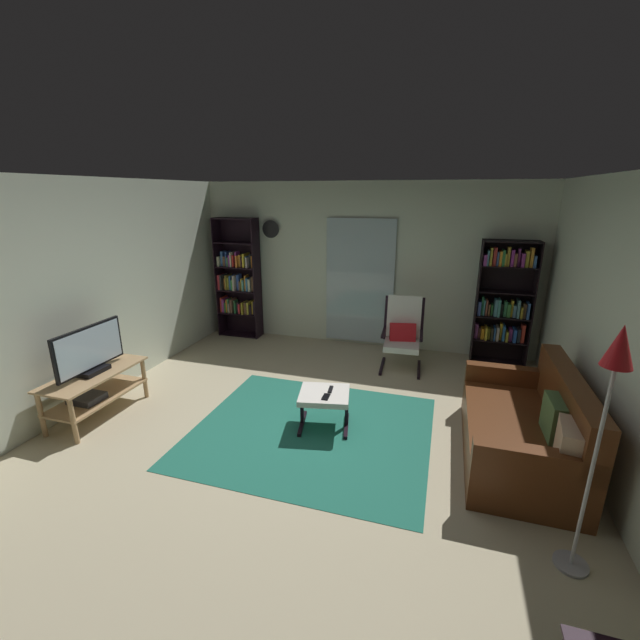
{
  "coord_description": "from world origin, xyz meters",
  "views": [
    {
      "loc": [
        1.26,
        -3.59,
        2.42
      ],
      "look_at": [
        -0.2,
        1.18,
        0.89
      ],
      "focal_mm": 23.25,
      "sensor_mm": 36.0,
      "label": 1
    }
  ],
  "objects_px": {
    "floor_lamp_by_sofa": "(611,385)",
    "leather_sofa": "(526,431)",
    "bookshelf_near_sofa": "(504,301)",
    "wall_clock": "(271,229)",
    "cell_phone": "(326,397)",
    "tv_remote": "(331,389)",
    "tv_stand": "(94,388)",
    "lounge_armchair": "(403,331)",
    "bookshelf_near_tv": "(238,281)",
    "ottoman": "(324,399)",
    "television": "(90,352)"
  },
  "relations": [
    {
      "from": "tv_remote",
      "to": "floor_lamp_by_sofa",
      "type": "bearing_deg",
      "value": -38.21
    },
    {
      "from": "bookshelf_near_tv",
      "to": "lounge_armchair",
      "type": "bearing_deg",
      "value": -11.83
    },
    {
      "from": "television",
      "to": "wall_clock",
      "type": "relative_size",
      "value": 3.06
    },
    {
      "from": "bookshelf_near_tv",
      "to": "cell_phone",
      "type": "bearing_deg",
      "value": -48.07
    },
    {
      "from": "ottoman",
      "to": "bookshelf_near_tv",
      "type": "bearing_deg",
      "value": 132.45
    },
    {
      "from": "television",
      "to": "ottoman",
      "type": "height_order",
      "value": "television"
    },
    {
      "from": "bookshelf_near_tv",
      "to": "wall_clock",
      "type": "distance_m",
      "value": 1.07
    },
    {
      "from": "tv_remote",
      "to": "floor_lamp_by_sofa",
      "type": "distance_m",
      "value": 2.58
    },
    {
      "from": "bookshelf_near_sofa",
      "to": "cell_phone",
      "type": "xyz_separation_m",
      "value": [
        -1.9,
        -2.56,
        -0.52
      ]
    },
    {
      "from": "floor_lamp_by_sofa",
      "to": "ottoman",
      "type": "bearing_deg",
      "value": 150.5
    },
    {
      "from": "floor_lamp_by_sofa",
      "to": "wall_clock",
      "type": "relative_size",
      "value": 5.93
    },
    {
      "from": "floor_lamp_by_sofa",
      "to": "leather_sofa",
      "type": "bearing_deg",
      "value": 96.61
    },
    {
      "from": "lounge_armchair",
      "to": "ottoman",
      "type": "distance_m",
      "value": 1.99
    },
    {
      "from": "bookshelf_near_sofa",
      "to": "ottoman",
      "type": "distance_m",
      "value": 3.2
    },
    {
      "from": "bookshelf_near_tv",
      "to": "wall_clock",
      "type": "relative_size",
      "value": 7.0
    },
    {
      "from": "tv_stand",
      "to": "bookshelf_near_sofa",
      "type": "xyz_separation_m",
      "value": [
        4.45,
        3.0,
        0.59
      ]
    },
    {
      "from": "lounge_armchair",
      "to": "floor_lamp_by_sofa",
      "type": "relative_size",
      "value": 0.59
    },
    {
      "from": "tv_stand",
      "to": "wall_clock",
      "type": "relative_size",
      "value": 3.92
    },
    {
      "from": "floor_lamp_by_sofa",
      "to": "tv_remote",
      "type": "bearing_deg",
      "value": 148.43
    },
    {
      "from": "ottoman",
      "to": "wall_clock",
      "type": "distance_m",
      "value": 3.47
    },
    {
      "from": "lounge_armchair",
      "to": "tv_remote",
      "type": "distance_m",
      "value": 1.9
    },
    {
      "from": "leather_sofa",
      "to": "ottoman",
      "type": "relative_size",
      "value": 2.88
    },
    {
      "from": "bookshelf_near_sofa",
      "to": "ottoman",
      "type": "bearing_deg",
      "value": -128.3
    },
    {
      "from": "bookshelf_near_sofa",
      "to": "floor_lamp_by_sofa",
      "type": "height_order",
      "value": "bookshelf_near_sofa"
    },
    {
      "from": "tv_remote",
      "to": "cell_phone",
      "type": "xyz_separation_m",
      "value": [
        -0.0,
        -0.17,
        -0.0
      ]
    },
    {
      "from": "tv_stand",
      "to": "floor_lamp_by_sofa",
      "type": "bearing_deg",
      "value": -8.02
    },
    {
      "from": "bookshelf_near_tv",
      "to": "lounge_armchair",
      "type": "height_order",
      "value": "bookshelf_near_tv"
    },
    {
      "from": "bookshelf_near_tv",
      "to": "leather_sofa",
      "type": "bearing_deg",
      "value": -30.47
    },
    {
      "from": "ottoman",
      "to": "cell_phone",
      "type": "height_order",
      "value": "cell_phone"
    },
    {
      "from": "tv_stand",
      "to": "ottoman",
      "type": "distance_m",
      "value": 2.56
    },
    {
      "from": "bookshelf_near_tv",
      "to": "tv_remote",
      "type": "distance_m",
      "value": 3.4
    },
    {
      "from": "bookshelf_near_sofa",
      "to": "wall_clock",
      "type": "bearing_deg",
      "value": 177.55
    },
    {
      "from": "lounge_armchair",
      "to": "wall_clock",
      "type": "relative_size",
      "value": 3.53
    },
    {
      "from": "tv_stand",
      "to": "lounge_armchair",
      "type": "height_order",
      "value": "lounge_armchair"
    },
    {
      "from": "bookshelf_near_tv",
      "to": "cell_phone",
      "type": "xyz_separation_m",
      "value": [
        2.33,
        -2.59,
        -0.56
      ]
    },
    {
      "from": "ottoman",
      "to": "wall_clock",
      "type": "relative_size",
      "value": 2.08
    },
    {
      "from": "leather_sofa",
      "to": "lounge_armchair",
      "type": "distance_m",
      "value": 2.34
    },
    {
      "from": "leather_sofa",
      "to": "cell_phone",
      "type": "xyz_separation_m",
      "value": [
        -1.92,
        -0.09,
        0.1
      ]
    },
    {
      "from": "tv_remote",
      "to": "cell_phone",
      "type": "height_order",
      "value": "tv_remote"
    },
    {
      "from": "ottoman",
      "to": "cell_phone",
      "type": "relative_size",
      "value": 4.32
    },
    {
      "from": "tv_stand",
      "to": "cell_phone",
      "type": "xyz_separation_m",
      "value": [
        2.55,
        0.44,
        0.07
      ]
    },
    {
      "from": "television",
      "to": "lounge_armchair",
      "type": "relative_size",
      "value": 0.87
    },
    {
      "from": "lounge_armchair",
      "to": "floor_lamp_by_sofa",
      "type": "xyz_separation_m",
      "value": [
        1.49,
        -3.08,
        0.81
      ]
    },
    {
      "from": "television",
      "to": "ottoman",
      "type": "relative_size",
      "value": 1.47
    },
    {
      "from": "television",
      "to": "cell_phone",
      "type": "relative_size",
      "value": 6.35
    },
    {
      "from": "bookshelf_near_tv",
      "to": "floor_lamp_by_sofa",
      "type": "bearing_deg",
      "value": -40.04
    },
    {
      "from": "lounge_armchair",
      "to": "wall_clock",
      "type": "height_order",
      "value": "wall_clock"
    },
    {
      "from": "television",
      "to": "cell_phone",
      "type": "xyz_separation_m",
      "value": [
        2.55,
        0.42,
        -0.36
      ]
    },
    {
      "from": "floor_lamp_by_sofa",
      "to": "wall_clock",
      "type": "distance_m",
      "value": 5.4
    },
    {
      "from": "leather_sofa",
      "to": "wall_clock",
      "type": "xyz_separation_m",
      "value": [
        -3.66,
        2.63,
        1.54
      ]
    }
  ]
}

